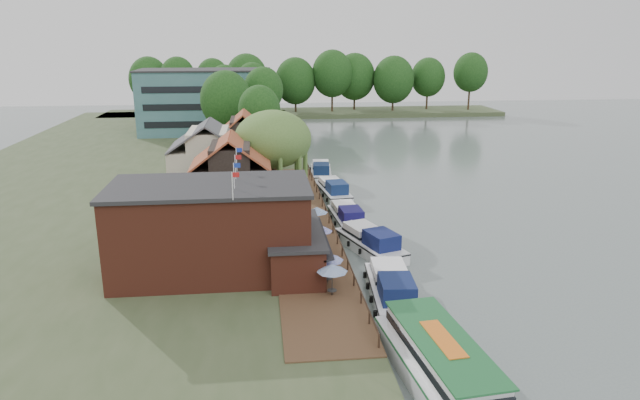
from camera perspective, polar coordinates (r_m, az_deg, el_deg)
name	(u,v)px	position (r m, az deg, el deg)	size (l,w,h in m)	color
ground	(405,270)	(49.39, 8.53, -6.95)	(260.00, 260.00, 0.00)	#566363
land_bank	(129,177)	(83.02, -18.53, 2.17)	(50.00, 140.00, 1.00)	#384728
quay_deck	(302,225)	(57.00, -1.78, -2.49)	(6.00, 50.00, 0.10)	#47301E
quay_rail	(328,218)	(57.59, 0.86, -1.82)	(0.20, 49.00, 1.00)	black
pub	(237,228)	(45.31, -8.30, -2.78)	(20.00, 11.00, 7.30)	maroon
hotel_block	(206,101)	(114.97, -11.32, 9.67)	(25.40, 12.40, 12.30)	#38666B
cottage_a	(231,176)	(59.61, -8.85, 2.35)	(8.60, 7.60, 8.50)	black
cottage_b	(209,158)	(69.56, -11.00, 4.18)	(9.60, 8.60, 8.50)	beige
cottage_c	(244,144)	(78.18, -7.57, 5.61)	(7.60, 7.60, 8.50)	black
willow	(273,157)	(64.24, -4.69, 4.34)	(8.60, 8.60, 10.43)	#476B2D
umbrella_0	(332,280)	(41.37, 1.22, -7.98)	(2.25, 2.25, 2.38)	navy
umbrella_1	(328,268)	(43.34, 0.77, -6.83)	(2.41, 2.41, 2.38)	#1B2998
umbrella_2	(314,251)	(46.78, -0.65, -5.07)	(2.14, 2.14, 2.38)	navy
umbrella_3	(321,238)	(49.56, 0.06, -3.85)	(2.08, 2.08, 2.38)	#1C1B97
umbrella_4	(311,230)	(51.52, -0.93, -3.06)	(2.00, 2.00, 2.38)	navy
umbrella_5	(317,219)	(54.74, -0.32, -1.91)	(2.13, 2.13, 2.38)	#1C519C
cruiser_0	(392,285)	(43.28, 7.22, -8.41)	(3.45, 10.67, 2.62)	white
cruiser_1	(370,239)	(52.70, 5.05, -3.89)	(3.30, 10.21, 2.49)	silver
cruiser_2	(347,214)	(59.98, 2.74, -1.45)	(3.11, 9.62, 2.32)	white
cruiser_3	(333,188)	(70.43, 1.33, 1.23)	(3.18, 9.84, 2.38)	white
cruiser_4	(321,169)	(80.39, 0.10, 3.08)	(3.18, 9.85, 2.38)	white
tour_boat	(447,369)	(33.33, 12.54, -16.18)	(3.98, 14.14, 3.09)	silver
swan	(398,342)	(38.04, 7.80, -13.90)	(0.44, 0.44, 0.44)	white
bank_tree_0	(260,123)	(86.87, -6.05, 7.65)	(6.30, 6.30, 11.37)	#143811
bank_tree_1	(226,110)	(96.65, -9.34, 8.86)	(8.45, 8.45, 13.03)	#143811
bank_tree_2	(264,105)	(102.58, -5.65, 9.45)	(6.98, 6.98, 13.25)	#143811
bank_tree_3	(263,97)	(124.41, -5.76, 10.20)	(6.11, 6.11, 11.66)	#143811
bank_tree_4	(225,93)	(129.15, -9.44, 10.47)	(7.00, 7.00, 12.51)	#143811
bank_tree_5	(253,89)	(138.36, -6.74, 10.94)	(7.72, 7.72, 12.60)	#143811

